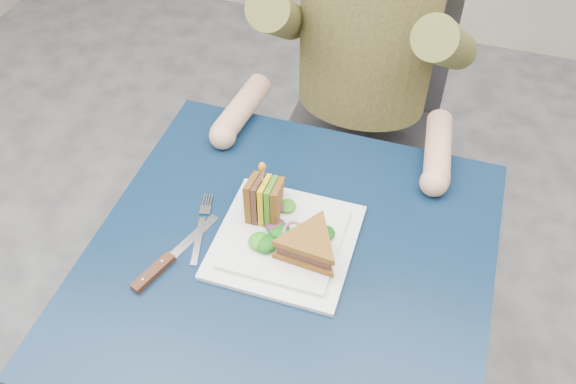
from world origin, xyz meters
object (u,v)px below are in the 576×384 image
(table, at_px, (288,282))
(plate, at_px, (285,240))
(sandwich_upright, at_px, (264,201))
(chair, at_px, (366,100))
(fork, at_px, (201,230))
(diner, at_px, (370,2))
(sandwich_flat, at_px, (310,246))
(knife, at_px, (161,266))

(table, bearing_deg, plate, 117.09)
(sandwich_upright, bearing_deg, chair, 83.66)
(plate, height_order, sandwich_upright, sandwich_upright)
(sandwich_upright, xyz_separation_m, fork, (-0.11, -0.07, -0.05))
(table, distance_m, fork, 0.20)
(chair, height_order, diner, diner)
(sandwich_flat, bearing_deg, chair, 93.02)
(plate, relative_size, fork, 1.46)
(chair, bearing_deg, sandwich_upright, -96.34)
(diner, bearing_deg, chair, 90.00)
(table, distance_m, chair, 0.75)
(diner, height_order, plate, diner)
(diner, bearing_deg, knife, -106.77)
(table, bearing_deg, diner, 90.00)
(chair, relative_size, knife, 4.32)
(diner, bearing_deg, sandwich_upright, -97.61)
(table, distance_m, knife, 0.25)
(chair, height_order, knife, chair)
(fork, bearing_deg, sandwich_flat, -1.27)
(diner, distance_m, sandwich_upright, 0.57)
(chair, relative_size, fork, 5.24)
(sandwich_flat, xyz_separation_m, fork, (-0.22, 0.00, -0.04))
(sandwich_upright, height_order, knife, sandwich_upright)
(plate, bearing_deg, table, -62.91)
(diner, distance_m, fork, 0.67)
(chair, xyz_separation_m, sandwich_flat, (0.04, -0.73, 0.23))
(table, height_order, plate, plate)
(table, relative_size, sandwich_upright, 5.04)
(fork, bearing_deg, knife, -108.35)
(diner, relative_size, plate, 2.87)
(knife, bearing_deg, sandwich_flat, 21.11)
(diner, bearing_deg, sandwich_flat, -86.44)
(chair, xyz_separation_m, knife, (-0.22, -0.83, 0.20))
(diner, xyz_separation_m, knife, (-0.22, -0.72, -0.18))
(knife, bearing_deg, chair, 75.38)
(fork, bearing_deg, table, -3.66)
(table, xyz_separation_m, diner, (-0.00, 0.63, 0.26))
(sandwich_flat, relative_size, fork, 0.84)
(table, distance_m, diner, 0.68)
(diner, bearing_deg, table, -90.00)
(sandwich_upright, bearing_deg, fork, -149.18)
(sandwich_upright, bearing_deg, sandwich_flat, -31.88)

